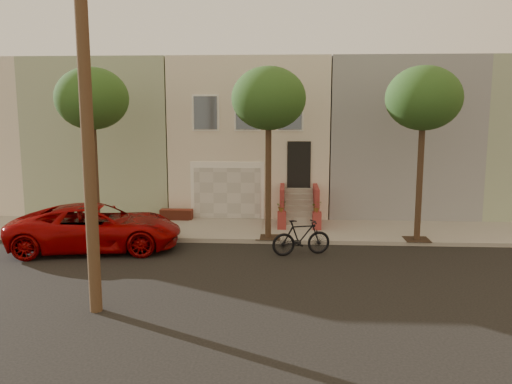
{
  "coord_description": "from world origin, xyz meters",
  "views": [
    {
      "loc": [
        1.65,
        -15.31,
        4.95
      ],
      "look_at": [
        0.6,
        3.0,
        2.02
      ],
      "focal_mm": 36.9,
      "sensor_mm": 36.0,
      "label": 1
    }
  ],
  "objects": [
    {
      "name": "tree_mid",
      "position": [
        1.0,
        3.9,
        5.26
      ],
      "size": [
        2.7,
        2.57,
        6.3
      ],
      "color": "#2D2116",
      "rests_on": "sidewalk"
    },
    {
      "name": "house_row",
      "position": [
        0.0,
        11.19,
        3.64
      ],
      "size": [
        33.1,
        11.7,
        7.0
      ],
      "color": "beige",
      "rests_on": "sidewalk"
    },
    {
      "name": "pickup_truck",
      "position": [
        -4.99,
        2.38,
        0.81
      ],
      "size": [
        6.19,
        3.57,
        1.62
      ],
      "primitive_type": "imported",
      "rotation": [
        0.0,
        0.0,
        1.73
      ],
      "color": "#940303",
      "rests_on": "ground"
    },
    {
      "name": "motorcycle",
      "position": [
        2.19,
        2.11,
        0.61
      ],
      "size": [
        2.12,
        1.13,
        1.23
      ],
      "primitive_type": "imported",
      "rotation": [
        0.0,
        0.0,
        1.86
      ],
      "color": "black",
      "rests_on": "ground"
    },
    {
      "name": "sidewalk",
      "position": [
        0.0,
        5.35,
        0.07
      ],
      "size": [
        40.0,
        3.7,
        0.15
      ],
      "primitive_type": "cube",
      "color": "gray",
      "rests_on": "ground"
    },
    {
      "name": "ground",
      "position": [
        0.0,
        0.0,
        0.0
      ],
      "size": [
        90.0,
        90.0,
        0.0
      ],
      "primitive_type": "plane",
      "color": "black",
      "rests_on": "ground"
    },
    {
      "name": "tree_right",
      "position": [
        6.5,
        3.9,
        5.26
      ],
      "size": [
        2.7,
        2.57,
        6.3
      ],
      "color": "#2D2116",
      "rests_on": "sidewalk"
    },
    {
      "name": "tree_left",
      "position": [
        -5.5,
        3.9,
        5.26
      ],
      "size": [
        2.7,
        2.57,
        6.3
      ],
      "color": "#2D2116",
      "rests_on": "sidewalk"
    }
  ]
}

